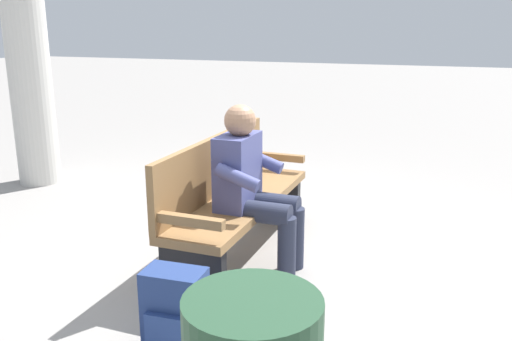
% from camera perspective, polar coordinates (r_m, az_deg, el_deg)
% --- Properties ---
extents(ground_plane, '(40.00, 40.00, 0.00)m').
position_cam_1_polar(ground_plane, '(4.21, -1.51, -8.73)').
color(ground_plane, gray).
extents(bench_near, '(1.81, 0.51, 0.90)m').
position_cam_1_polar(bench_near, '(4.07, -2.48, -2.67)').
color(bench_near, olive).
rests_on(bench_near, ground).
extents(person_seated, '(0.57, 0.58, 1.18)m').
position_cam_1_polar(person_seated, '(3.78, -0.37, -1.41)').
color(person_seated, '#474C84').
rests_on(person_seated, ground).
extents(backpack, '(0.25, 0.33, 0.46)m').
position_cam_1_polar(backpack, '(3.01, -8.53, -14.49)').
color(backpack, navy).
rests_on(backpack, ground).
extents(support_pillar, '(0.44, 0.44, 3.30)m').
position_cam_1_polar(support_pillar, '(6.28, -23.13, 13.54)').
color(support_pillar, beige).
rests_on(support_pillar, ground).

